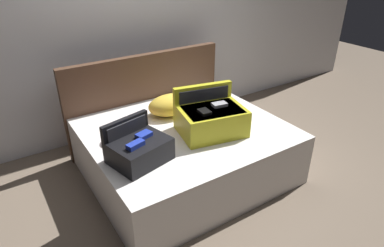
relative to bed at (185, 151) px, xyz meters
The scene contains 8 objects.
ground_plane 0.48m from the bed, 90.00° to the right, with size 12.00×12.00×0.00m, color #6B5B4C.
back_wall 1.63m from the bed, 90.00° to the left, with size 8.00×0.10×2.60m, color silver.
bed is the anchor object (origin of this frame).
headboard 0.87m from the bed, 90.00° to the left, with size 1.85×0.08×1.03m, color #4C3323.
hard_case_large 0.48m from the bed, 50.82° to the right, with size 0.66×0.56×0.40m.
hard_case_medium 0.75m from the bed, 156.32° to the right, with size 0.52×0.46×0.33m.
pillow_near_headboard 0.49m from the bed, 83.57° to the left, with size 0.48×0.31×0.21m, color gold.
pillow_center_head 0.65m from the bed, 165.84° to the left, with size 0.38×0.26×0.18m, color maroon.
Camera 1 is at (-1.48, -2.00, 2.06)m, focal length 31.48 mm.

